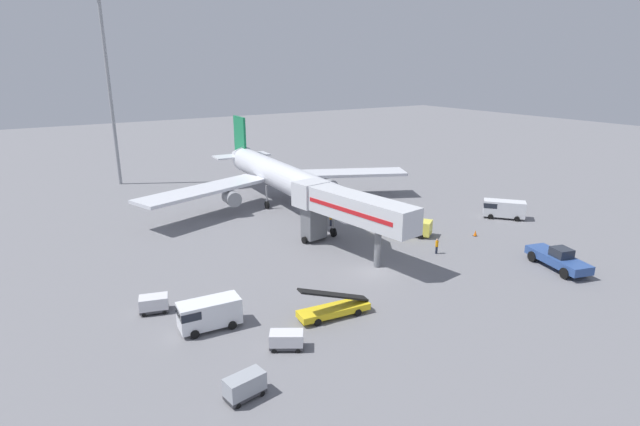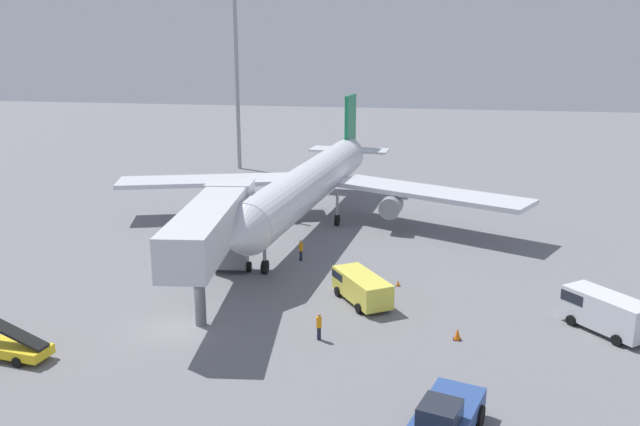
# 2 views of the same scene
# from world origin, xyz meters

# --- Properties ---
(ground_plane) EXTENTS (300.00, 300.00, 0.00)m
(ground_plane) POSITION_xyz_m (0.00, 0.00, 0.00)
(ground_plane) COLOR slate
(airplane_at_gate) EXTENTS (41.61, 43.46, 11.50)m
(airplane_at_gate) POSITION_xyz_m (3.30, 25.34, 4.46)
(airplane_at_gate) COLOR silver
(airplane_at_gate) RESTS_ON ground
(jet_bridge) EXTENTS (5.50, 16.74, 7.00)m
(jet_bridge) POSITION_xyz_m (0.43, 5.78, 5.18)
(jet_bridge) COLOR silver
(jet_bridge) RESTS_ON ground
(pushback_tug) EXTENTS (4.13, 7.38, 2.30)m
(pushback_tug) POSITION_xyz_m (16.24, -9.34, 1.06)
(pushback_tug) COLOR #2D4C8E
(pushback_tug) RESTS_ON ground
(belt_loader_truck) EXTENTS (6.27, 2.34, 3.01)m
(belt_loader_truck) POSITION_xyz_m (-8.45, -5.42, 0.75)
(belt_loader_truck) COLOR yellow
(belt_loader_truck) RESTS_ON ground
(service_van_far_left) EXTENTS (4.90, 2.56, 2.34)m
(service_van_far_left) POSITION_xyz_m (-17.82, -1.73, 1.33)
(service_van_far_left) COLOR white
(service_van_far_left) RESTS_ON ground
(service_van_mid_right) EXTENTS (5.02, 5.38, 2.38)m
(service_van_mid_right) POSITION_xyz_m (25.86, 4.94, 1.35)
(service_van_mid_right) COLOR silver
(service_van_mid_right) RESTS_ON ground
(service_van_outer_right) EXTENTS (4.76, 5.59, 1.93)m
(service_van_outer_right) POSITION_xyz_m (10.49, 6.74, 1.12)
(service_van_outer_right) COLOR #E5DB4C
(service_van_outer_right) RESTS_ON ground
(baggage_cart_near_center) EXTENTS (2.67, 1.60, 1.58)m
(baggage_cart_near_center) POSITION_xyz_m (-18.87, -11.06, 0.87)
(baggage_cart_near_center) COLOR #38383D
(baggage_cart_near_center) RESTS_ON ground
(baggage_cart_rear_left) EXTENTS (2.60, 2.02, 1.41)m
(baggage_cart_rear_left) POSITION_xyz_m (-20.70, 3.25, 0.79)
(baggage_cart_rear_left) COLOR #38383D
(baggage_cart_rear_left) RESTS_ON ground
(baggage_cart_rear_right) EXTENTS (2.74, 2.38, 1.33)m
(baggage_cart_rear_right) POSITION_xyz_m (-14.03, -7.58, 0.74)
(baggage_cart_rear_right) COLOR #38383D
(baggage_cart_rear_right) RESTS_ON ground
(ground_crew_worker_foreground) EXTENTS (0.38, 0.38, 1.72)m
(ground_crew_worker_foreground) POSITION_xyz_m (8.88, 0.21, 0.91)
(ground_crew_worker_foreground) COLOR #1E2333
(ground_crew_worker_foreground) RESTS_ON ground
(ground_crew_worker_midground) EXTENTS (0.37, 0.37, 1.75)m
(ground_crew_worker_midground) POSITION_xyz_m (4.48, 14.49, 0.93)
(ground_crew_worker_midground) COLOR #1E2333
(ground_crew_worker_midground) RESTS_ON ground
(safety_cone_alpha) EXTENTS (0.48, 0.48, 0.73)m
(safety_cone_alpha) POSITION_xyz_m (17.03, 1.87, 0.36)
(safety_cone_alpha) COLOR black
(safety_cone_alpha) RESTS_ON ground
(safety_cone_bravo) EXTENTS (0.31, 0.31, 0.48)m
(safety_cone_bravo) POSITION_xyz_m (12.79, 10.20, 0.23)
(safety_cone_bravo) COLOR black
(safety_cone_bravo) RESTS_ON ground
(apron_light_mast) EXTENTS (2.40, 2.40, 31.60)m
(apron_light_mast) POSITION_xyz_m (-13.47, 53.15, 21.23)
(apron_light_mast) COLOR #93969B
(apron_light_mast) RESTS_ON ground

